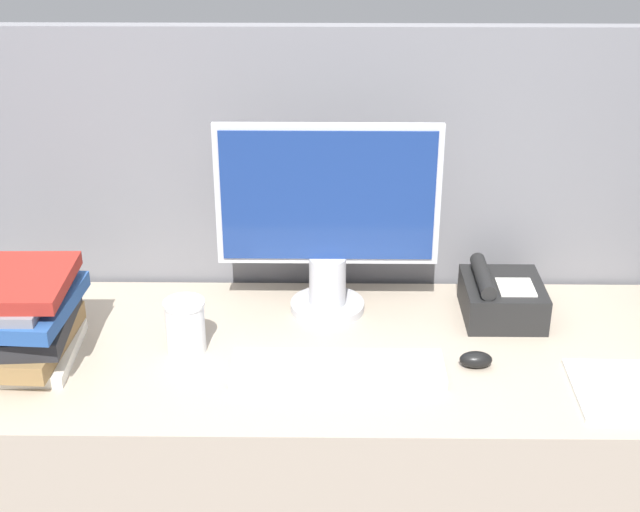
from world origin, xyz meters
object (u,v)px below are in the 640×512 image
at_px(keyboard, 338,369).
at_px(book_stack, 21,318).
at_px(desk_telephone, 501,298).
at_px(monitor, 328,223).
at_px(mouse, 476,360).
at_px(coffee_cup, 186,326).

bearing_deg(keyboard, book_stack, 176.27).
relative_size(book_stack, desk_telephone, 1.53).
distance_m(monitor, mouse, 0.46).
bearing_deg(desk_telephone, mouse, -111.86).
bearing_deg(mouse, keyboard, -174.90).
xyz_separation_m(keyboard, coffee_cup, (-0.33, 0.09, 0.05)).
relative_size(keyboard, desk_telephone, 2.25).
relative_size(mouse, coffee_cup, 0.58).
bearing_deg(book_stack, desk_telephone, 11.08).
bearing_deg(desk_telephone, book_stack, -168.92).
relative_size(monitor, coffee_cup, 4.21).
height_order(keyboard, desk_telephone, desk_telephone).
relative_size(monitor, book_stack, 1.67).
xyz_separation_m(book_stack, desk_telephone, (1.06, 0.21, -0.06)).
relative_size(keyboard, mouse, 6.41).
distance_m(coffee_cup, desk_telephone, 0.74).
bearing_deg(mouse, book_stack, 178.97).
bearing_deg(book_stack, keyboard, -3.73).
height_order(monitor, mouse, monitor).
xyz_separation_m(monitor, keyboard, (0.02, -0.28, -0.22)).
distance_m(book_stack, desk_telephone, 1.08).
bearing_deg(desk_telephone, coffee_cup, -167.12).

